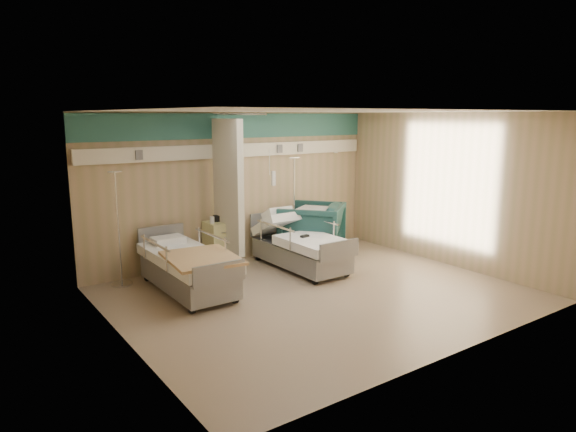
% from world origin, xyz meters
% --- Properties ---
extents(ground, '(6.00, 5.00, 0.00)m').
position_xyz_m(ground, '(0.00, 0.00, 0.00)').
color(ground, '#8A725F').
rests_on(ground, ground).
extents(room_walls, '(6.04, 5.04, 2.82)m').
position_xyz_m(room_walls, '(-0.03, 0.25, 1.86)').
color(room_walls, tan).
rests_on(room_walls, ground).
extents(bed_right, '(1.00, 2.16, 0.63)m').
position_xyz_m(bed_right, '(0.60, 1.30, 0.32)').
color(bed_right, white).
rests_on(bed_right, ground).
extents(bed_left, '(1.00, 2.16, 0.63)m').
position_xyz_m(bed_left, '(-1.60, 1.30, 0.32)').
color(bed_left, white).
rests_on(bed_left, ground).
extents(bedside_cabinet, '(0.50, 0.48, 0.85)m').
position_xyz_m(bedside_cabinet, '(-0.55, 2.20, 0.42)').
color(bedside_cabinet, '#E2DC8D').
rests_on(bedside_cabinet, ground).
extents(visitor_armchair, '(1.63, 1.63, 1.07)m').
position_xyz_m(visitor_armchair, '(1.25, 1.80, 0.53)').
color(visitor_armchair, '#1C4645').
rests_on(visitor_armchair, ground).
extents(waffle_blanket, '(0.91, 0.88, 0.08)m').
position_xyz_m(waffle_blanket, '(1.28, 1.79, 1.11)').
color(waffle_blanket, white).
rests_on(waffle_blanket, visitor_armchair).
extents(iv_stand_right, '(0.35, 0.35, 1.94)m').
position_xyz_m(iv_stand_right, '(1.10, 2.19, 0.40)').
color(iv_stand_right, silver).
rests_on(iv_stand_right, ground).
extents(iv_stand_left, '(0.34, 0.34, 1.88)m').
position_xyz_m(iv_stand_left, '(-2.37, 2.22, 0.38)').
color(iv_stand_left, silver).
rests_on(iv_stand_left, ground).
extents(call_remote, '(0.18, 0.10, 0.04)m').
position_xyz_m(call_remote, '(0.54, 1.09, 0.65)').
color(call_remote, black).
rests_on(call_remote, bed_right).
extents(tan_blanket, '(1.12, 1.34, 0.04)m').
position_xyz_m(tan_blanket, '(-1.57, 0.84, 0.65)').
color(tan_blanket, tan).
rests_on(tan_blanket, bed_left).
extents(toiletry_bag, '(0.23, 0.17, 0.11)m').
position_xyz_m(toiletry_bag, '(-0.54, 2.24, 0.90)').
color(toiletry_bag, black).
rests_on(toiletry_bag, bedside_cabinet).
extents(white_cup, '(0.08, 0.08, 0.12)m').
position_xyz_m(white_cup, '(-0.73, 2.15, 0.91)').
color(white_cup, white).
rests_on(white_cup, bedside_cabinet).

